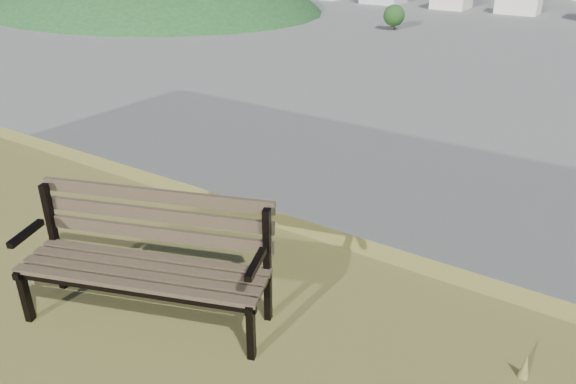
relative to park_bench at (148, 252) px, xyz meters
The scene contains 2 objects.
park_bench is the anchor object (origin of this frame).
green_wooded_hill 207.15m from the park_bench, 136.28° to the left, with size 145.29×116.23×72.65m.
Camera 1 is at (2.63, -0.12, 27.83)m, focal length 35.00 mm.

